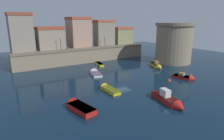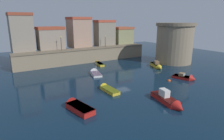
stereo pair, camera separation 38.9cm
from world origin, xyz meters
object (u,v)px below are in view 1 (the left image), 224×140
at_px(moored_boat_3, 77,106).
at_px(moored_boat_1, 157,65).
at_px(moored_boat_2, 95,73).
at_px(fortress_tower, 174,43).
at_px(quay_lamp_0, 61,41).
at_px(moored_boat_5, 186,77).
at_px(mooring_buoy_0, 169,81).
at_px(quay_lamp_1, 105,39).
at_px(moored_boat_4, 170,100).
at_px(moored_boat_0, 108,88).
at_px(moored_boat_6, 98,63).

bearing_deg(moored_boat_3, moored_boat_1, -78.06).
relative_size(moored_boat_2, moored_boat_3, 0.89).
bearing_deg(moored_boat_1, fortress_tower, 127.70).
bearing_deg(quay_lamp_0, moored_boat_5, -56.32).
distance_m(moored_boat_3, mooring_buoy_0, 19.75).
height_order(moored_boat_1, mooring_buoy_0, moored_boat_1).
bearing_deg(mooring_buoy_0, moored_boat_1, 57.52).
xyz_separation_m(quay_lamp_1, mooring_buoy_0, (0.11, -24.18, -5.98)).
xyz_separation_m(moored_boat_4, mooring_buoy_0, (8.02, 7.16, -0.46)).
bearing_deg(quay_lamp_0, moored_boat_4, -80.88).
height_order(moored_boat_0, moored_boat_1, moored_boat_1).
bearing_deg(mooring_buoy_0, moored_boat_2, 129.56).
bearing_deg(moored_boat_5, moored_boat_2, -150.66).
relative_size(moored_boat_3, moored_boat_4, 0.85).
height_order(quay_lamp_0, quay_lamp_1, quay_lamp_0).
height_order(fortress_tower, moored_boat_0, fortress_tower).
relative_size(moored_boat_2, moored_boat_4, 0.75).
height_order(moored_boat_4, moored_boat_6, moored_boat_4).
height_order(quay_lamp_1, moored_boat_6, quay_lamp_1).
height_order(quay_lamp_1, moored_boat_0, quay_lamp_1).
xyz_separation_m(moored_boat_5, moored_boat_6, (-8.61, 20.57, -0.00)).
relative_size(moored_boat_6, mooring_buoy_0, 8.45).
relative_size(quay_lamp_0, moored_boat_1, 0.61).
height_order(moored_boat_1, moored_boat_3, moored_boat_1).
bearing_deg(moored_boat_6, moored_boat_0, 165.74).
xyz_separation_m(moored_boat_2, mooring_buoy_0, (9.88, -11.96, -0.27)).
distance_m(moored_boat_0, moored_boat_6, 19.11).
bearing_deg(fortress_tower, moored_boat_3, -159.22).
bearing_deg(moored_boat_0, moored_boat_3, 118.10).
bearing_deg(moored_boat_4, quay_lamp_0, -158.44).
distance_m(quay_lamp_0, quay_lamp_1, 12.95).
xyz_separation_m(moored_boat_1, moored_boat_2, (-15.69, 2.85, -0.23)).
relative_size(quay_lamp_1, moored_boat_0, 0.62).
bearing_deg(moored_boat_2, moored_boat_6, -19.75).
distance_m(moored_boat_2, moored_boat_5, 18.84).
bearing_deg(moored_boat_2, quay_lamp_1, -24.86).
bearing_deg(moored_boat_2, mooring_buoy_0, -126.63).
relative_size(moored_boat_1, moored_boat_2, 1.14).
bearing_deg(moored_boat_5, mooring_buoy_0, -122.49).
relative_size(quay_lamp_0, moored_boat_0, 0.69).
relative_size(moored_boat_2, moored_boat_6, 0.92).
xyz_separation_m(moored_boat_4, moored_boat_5, (11.77, 6.12, -0.13)).
height_order(moored_boat_0, moored_boat_2, moored_boat_2).
xyz_separation_m(quay_lamp_0, moored_boat_6, (8.20, -4.64, -5.85)).
bearing_deg(quay_lamp_1, moored_boat_5, -81.30).
height_order(moored_boat_2, moored_boat_4, moored_boat_2).
xyz_separation_m(quay_lamp_0, moored_boat_2, (3.17, -12.22, -5.90)).
relative_size(quay_lamp_0, moored_boat_3, 0.62).
height_order(quay_lamp_0, moored_boat_4, quay_lamp_0).
bearing_deg(moored_boat_3, moored_boat_0, -72.43).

